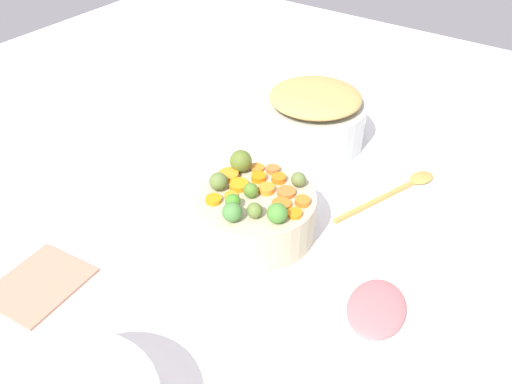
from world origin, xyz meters
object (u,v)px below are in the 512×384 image
(serving_bowl_carrots, at_px, (256,215))
(metal_pot, at_px, (313,123))
(wooden_spoon, at_px, (404,186))
(ham_plate, at_px, (381,309))

(serving_bowl_carrots, height_order, metal_pot, metal_pot)
(serving_bowl_carrots, relative_size, metal_pot, 0.94)
(wooden_spoon, xyz_separation_m, ham_plate, (-0.34, -0.10, 0.00))
(serving_bowl_carrots, relative_size, wooden_spoon, 0.81)
(metal_pot, bearing_deg, wooden_spoon, -101.00)
(metal_pot, bearing_deg, ham_plate, -137.29)
(metal_pot, bearing_deg, serving_bowl_carrots, -167.17)
(wooden_spoon, bearing_deg, ham_plate, -163.08)
(serving_bowl_carrots, distance_m, metal_pot, 0.36)
(serving_bowl_carrots, xyz_separation_m, ham_plate, (-0.04, -0.28, -0.04))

